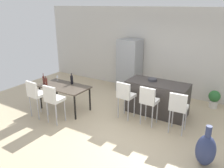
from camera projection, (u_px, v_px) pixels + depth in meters
The scene contains 17 objects.
ground_plane at pixel (128, 123), 6.01m from camera, with size 10.00×10.00×0.00m, color #C6B28E.
back_wall at pixel (166, 52), 7.67m from camera, with size 10.00×0.12×2.90m, color beige.
kitchen_island at pixel (157, 98), 6.46m from camera, with size 1.69×0.78×0.92m, color #383330.
bar_chair_left at pixel (125, 95), 6.07m from camera, with size 0.43×0.43×1.05m.
bar_chair_middle at pixel (149, 100), 5.73m from camera, with size 0.41×0.41×1.05m.
bar_chair_right at pixel (178, 106), 5.36m from camera, with size 0.42×0.42×1.05m.
dining_table at pixel (64, 88), 6.60m from camera, with size 1.45×0.78×0.74m.
dining_chair_near at pixel (36, 93), 6.15m from camera, with size 0.42×0.42×1.05m.
dining_chair_far at pixel (53, 98), 5.83m from camera, with size 0.40×0.40×1.05m.
wine_bottle_far at pixel (46, 82), 6.58m from camera, with size 0.07×0.07×0.28m.
wine_bottle_corner at pixel (44, 80), 6.64m from camera, with size 0.06×0.06×0.34m.
wine_bottle_near at pixel (72, 80), 6.71m from camera, with size 0.08×0.08×0.33m.
wine_glass_left at pixel (57, 76), 7.04m from camera, with size 0.07×0.07×0.17m.
refrigerator at pixel (129, 65), 8.07m from camera, with size 0.72×0.68×1.84m, color #939699.
fruit_bowl at pixel (152, 80), 6.44m from camera, with size 0.26×0.26×0.07m, color #333338.
floor_vase at pixel (206, 150), 4.38m from camera, with size 0.38×0.38×0.85m.
potted_plant at pixel (214, 98), 6.83m from camera, with size 0.34×0.34×0.54m.
Camera 1 is at (2.43, -4.76, 2.98)m, focal length 36.61 mm.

